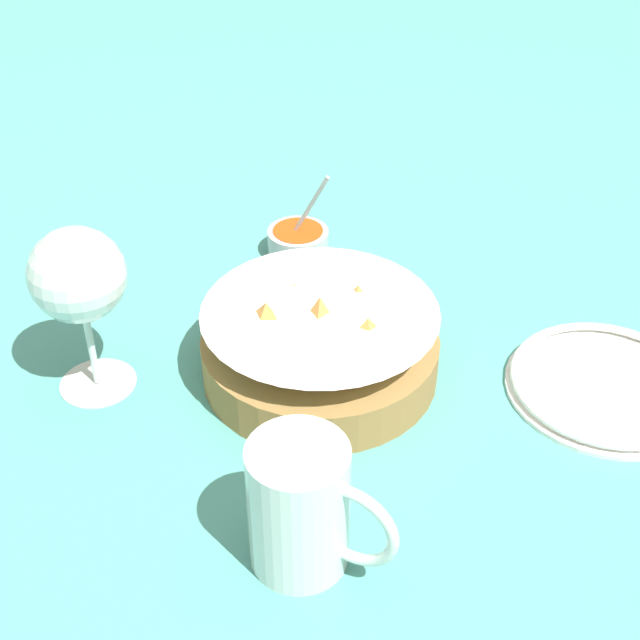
# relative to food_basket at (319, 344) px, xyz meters

# --- Properties ---
(ground_plane) EXTENTS (4.00, 4.00, 0.00)m
(ground_plane) POSITION_rel_food_basket_xyz_m (-0.03, -0.01, -0.04)
(ground_plane) COLOR teal
(food_basket) EXTENTS (0.23, 0.23, 0.09)m
(food_basket) POSITION_rel_food_basket_xyz_m (0.00, 0.00, 0.00)
(food_basket) COLOR olive
(food_basket) RESTS_ON ground_plane
(sauce_cup) EXTENTS (0.08, 0.07, 0.11)m
(sauce_cup) POSITION_rel_food_basket_xyz_m (-0.12, 0.18, -0.02)
(sauce_cup) COLOR #B7B7BC
(sauce_cup) RESTS_ON ground_plane
(wine_glass) EXTENTS (0.09, 0.09, 0.17)m
(wine_glass) POSITION_rel_food_basket_xyz_m (-0.18, -0.12, 0.09)
(wine_glass) COLOR silver
(wine_glass) RESTS_ON ground_plane
(beer_mug) EXTENTS (0.12, 0.08, 0.11)m
(beer_mug) POSITION_rel_food_basket_xyz_m (0.09, -0.20, 0.02)
(beer_mug) COLOR silver
(beer_mug) RESTS_ON ground_plane
(side_plate) EXTENTS (0.19, 0.19, 0.01)m
(side_plate) POSITION_rel_food_basket_xyz_m (0.25, 0.11, -0.03)
(side_plate) COLOR white
(side_plate) RESTS_ON ground_plane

